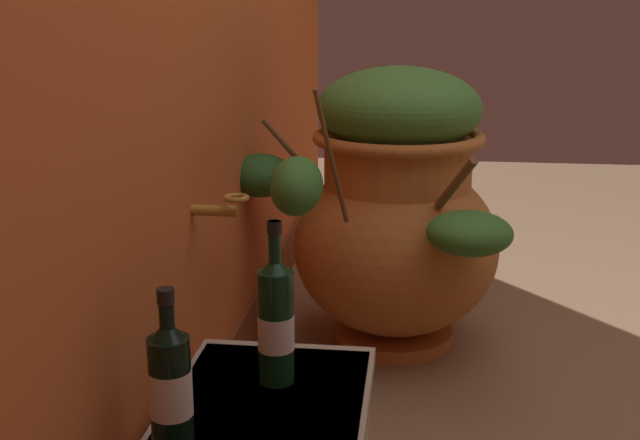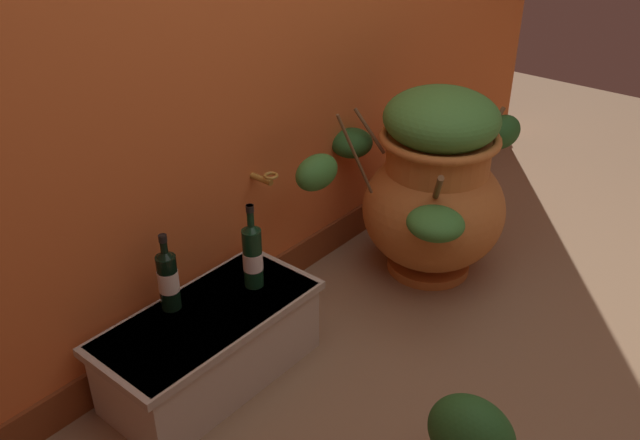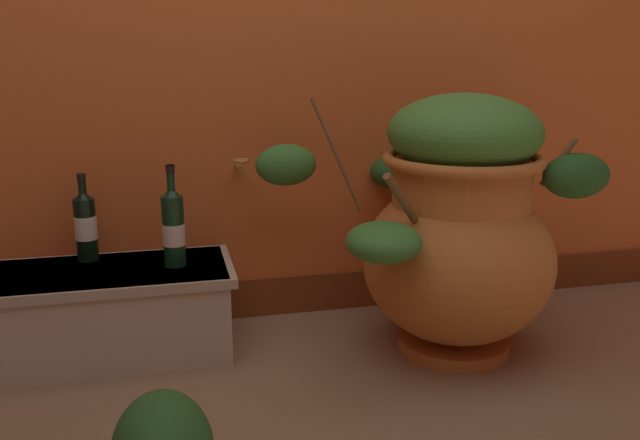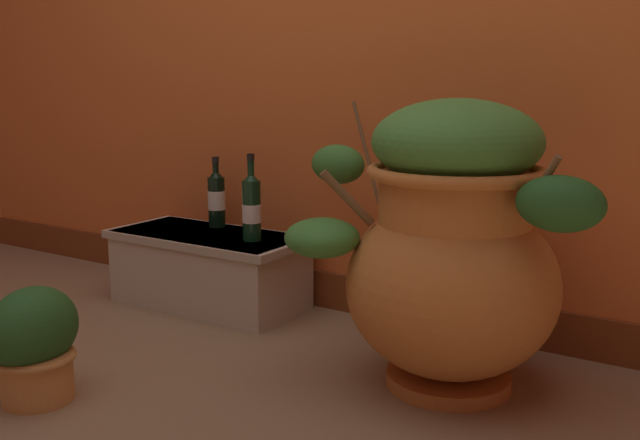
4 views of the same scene
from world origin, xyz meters
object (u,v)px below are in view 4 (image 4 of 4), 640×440
at_px(terracotta_urn, 451,248).
at_px(wine_bottle_middle, 216,197).
at_px(potted_shrub, 34,344).
at_px(wine_bottle_left, 252,205).

distance_m(terracotta_urn, wine_bottle_middle, 1.19).
xyz_separation_m(terracotta_urn, potted_shrub, (-0.92, -0.71, -0.25)).
bearing_deg(potted_shrub, wine_bottle_middle, 102.10).
distance_m(terracotta_urn, wine_bottle_left, 0.89).
height_order(terracotta_urn, potted_shrub, terracotta_urn).
bearing_deg(wine_bottle_left, wine_bottle_middle, 155.89).
distance_m(wine_bottle_middle, potted_shrub, 1.09).
height_order(terracotta_urn, wine_bottle_left, terracotta_urn).
bearing_deg(wine_bottle_middle, potted_shrub, -77.90).
bearing_deg(terracotta_urn, potted_shrub, -142.45).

